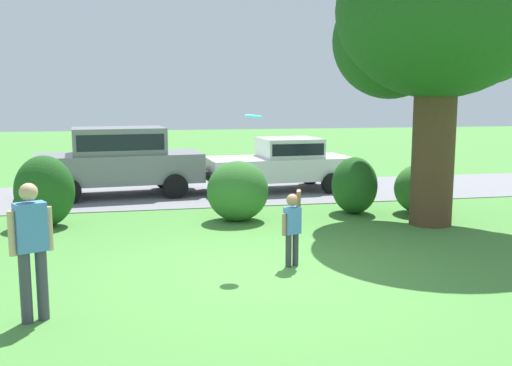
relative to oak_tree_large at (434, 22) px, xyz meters
The scene contains 12 objects.
ground_plane 6.65m from the oak_tree_large, 145.69° to the right, with size 80.00×80.00×0.00m, color #478438.
driveway_strip 7.67m from the oak_tree_large, 131.14° to the left, with size 28.00×4.40×0.02m, color slate.
oak_tree_large is the anchor object (origin of this frame).
shrub_near_tree 9.10m from the oak_tree_large, behind, with size 1.29×1.08×1.54m.
shrub_centre_left 5.55m from the oak_tree_large, 165.98° to the left, with size 1.38×1.24×1.35m.
shrub_centre 4.06m from the oak_tree_large, 132.42° to the left, with size 1.06×1.25×1.35m.
shrub_centre_right 3.92m from the oak_tree_large, 66.85° to the left, with size 1.25×1.25×1.18m.
parked_sedan 6.36m from the oak_tree_large, 112.68° to the left, with size 4.51×2.32×1.56m.
parked_suv 8.94m from the oak_tree_large, 143.98° to the left, with size 4.86×2.45×1.92m.
child_thrower 5.86m from the oak_tree_large, 144.82° to the right, with size 0.39×0.36×1.29m.
frisbee 5.31m from the oak_tree_large, 151.39° to the right, with size 0.28×0.28×0.06m.
adult_onlooker 9.28m from the oak_tree_large, 150.17° to the right, with size 0.49×0.35×1.74m.
Camera 1 is at (-2.01, -8.75, 2.77)m, focal length 40.64 mm.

